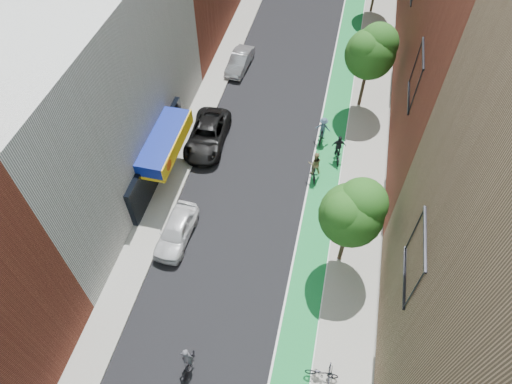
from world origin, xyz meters
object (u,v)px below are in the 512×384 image
Objects in this scene: parked_car_white at (176,231)px; cyclist_lane_mid at (338,151)px; parked_car_silver at (240,61)px; cyclist_lead at (188,362)px; parked_car_black at (207,135)px; cyclist_lane_far at (323,131)px; cyclist_lane_near at (314,167)px.

cyclist_lane_mid is (8.66, 8.70, 0.00)m from parked_car_white.
cyclist_lead reaches higher than parked_car_silver.
cyclist_lane_mid reaches higher than parked_car_black.
parked_car_silver is 1.95× the size of cyclist_lead.
parked_car_black is 1.35× the size of parked_car_silver.
cyclist_lead is at bearing 80.53° from cyclist_lane_far.
cyclist_lane_near is (4.23, 13.88, 0.17)m from cyclist_lead.
cyclist_lane_near is 1.07× the size of cyclist_lane_mid.
parked_car_white is at bearing 58.71° from cyclist_lane_far.
parked_car_white is at bearing 35.21° from cyclist_lane_mid.
cyclist_lane_mid is (5.58, 15.90, -0.00)m from cyclist_lead.
parked_car_black is at bearing 19.26° from cyclist_lane_far.
parked_car_white is at bearing -89.23° from parked_car_black.
cyclist_lane_far is (7.80, -7.00, 0.18)m from parked_car_silver.
cyclist_lane_near is 3.60m from cyclist_lane_far.
parked_car_white is at bearing 29.46° from cyclist_lane_near.
parked_car_black is 2.77× the size of cyclist_lane_far.
parked_car_black is 2.76× the size of cyclist_lane_mid.
parked_car_white is 7.83m from cyclist_lead.
parked_car_white is 8.21m from parked_car_black.
cyclist_lane_far is (7.88, 2.10, 0.09)m from parked_car_black.
parked_car_white is at bearing -84.15° from parked_car_silver.
parked_car_silver is 13.12m from cyclist_lane_near.
cyclist_lane_near reaches higher than parked_car_black.
parked_car_black is at bearing -23.93° from cyclist_lane_near.
parked_car_white is 17.29m from parked_car_silver.
parked_car_white is 9.90m from cyclist_lane_near.
cyclist_lane_far reaches higher than parked_car_black.
parked_car_black is 9.17m from cyclist_lane_mid.
parked_car_white is 2.12× the size of cyclist_lane_mid.
cyclist_lane_near reaches higher than parked_car_white.
parked_car_silver is at bearing -53.34° from cyclist_lane_mid.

